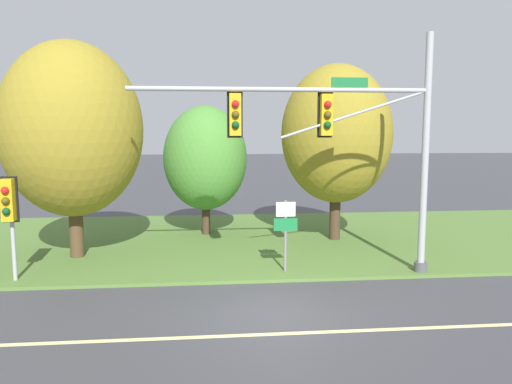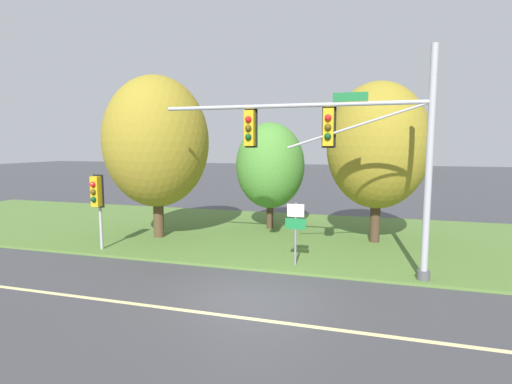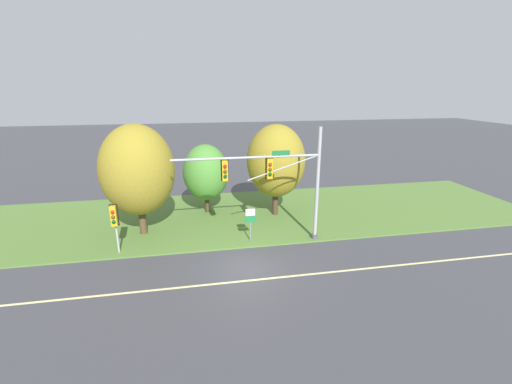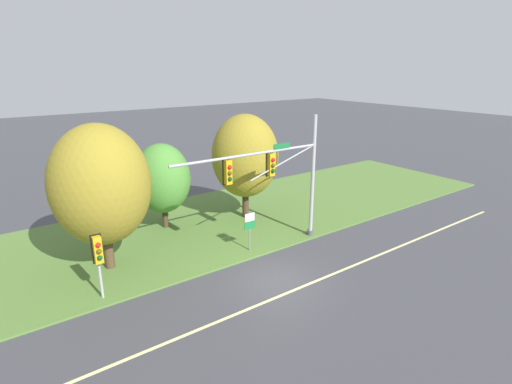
# 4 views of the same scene
# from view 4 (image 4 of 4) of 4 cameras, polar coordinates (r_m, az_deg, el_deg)

# --- Properties ---
(ground_plane) EXTENTS (160.00, 160.00, 0.00)m
(ground_plane) POSITION_cam_4_polar(r_m,az_deg,el_deg) (20.01, 2.99, -12.44)
(ground_plane) COLOR #3D3D42
(lane_stripe) EXTENTS (36.00, 0.16, 0.01)m
(lane_stripe) POSITION_cam_4_polar(r_m,az_deg,el_deg) (19.22, 5.28, -13.85)
(lane_stripe) COLOR beige
(lane_stripe) RESTS_ON ground
(grass_verge) EXTENTS (48.00, 11.50, 0.10)m
(grass_verge) POSITION_cam_4_polar(r_m,az_deg,el_deg) (26.26, -8.32, -4.85)
(grass_verge) COLOR #517533
(grass_verge) RESTS_ON ground
(traffic_signal_mast) EXTENTS (9.10, 0.49, 7.30)m
(traffic_signal_mast) POSITION_cam_4_polar(r_m,az_deg,el_deg) (21.84, 3.40, 2.77)
(traffic_signal_mast) COLOR #9EA0A5
(traffic_signal_mast) RESTS_ON grass_verge
(pedestrian_signal_near_kerb) EXTENTS (0.46, 0.55, 3.09)m
(pedestrian_signal_near_kerb) POSITION_cam_4_polar(r_m,az_deg,el_deg) (18.56, -21.63, -8.18)
(pedestrian_signal_near_kerb) COLOR #9EA0A5
(pedestrian_signal_near_kerb) RESTS_ON grass_verge
(route_sign_post) EXTENTS (0.74, 0.08, 2.25)m
(route_sign_post) POSITION_cam_4_polar(r_m,az_deg,el_deg) (22.09, -0.90, -4.89)
(route_sign_post) COLOR slate
(route_sign_post) RESTS_ON grass_verge
(tree_nearest_road) EXTENTS (4.76, 4.76, 7.40)m
(tree_nearest_road) POSITION_cam_4_polar(r_m,az_deg,el_deg) (20.64, -21.32, 0.91)
(tree_nearest_road) COLOR #4C3823
(tree_nearest_road) RESTS_ON grass_verge
(tree_left_of_mast) EXTENTS (3.48, 3.48, 5.41)m
(tree_left_of_mast) POSITION_cam_4_polar(r_m,az_deg,el_deg) (25.38, -13.24, 1.88)
(tree_left_of_mast) COLOR #423021
(tree_left_of_mast) RESTS_ON grass_verge
(tree_behind_signpost) EXTENTS (4.38, 4.38, 6.98)m
(tree_behind_signpost) POSITION_cam_4_polar(r_m,az_deg,el_deg) (26.21, -1.56, 5.13)
(tree_behind_signpost) COLOR #423021
(tree_behind_signpost) RESTS_ON grass_verge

